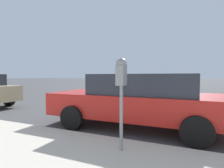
{
  "coord_description": "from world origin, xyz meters",
  "views": [
    {
      "loc": [
        -5.54,
        -1.6,
        1.41
      ],
      "look_at": [
        -2.6,
        -0.32,
        1.27
      ],
      "focal_mm": 28.0,
      "sensor_mm": 36.0,
      "label": 1
    }
  ],
  "objects": [
    {
      "name": "ground_plane",
      "position": [
        0.0,
        0.0,
        0.0
      ],
      "size": [
        220.0,
        220.0,
        0.0
      ],
      "primitive_type": "plane",
      "color": "#424244"
    },
    {
      "name": "parking_meter",
      "position": [
        -2.75,
        -0.56,
        1.35
      ],
      "size": [
        0.21,
        0.19,
        1.59
      ],
      "color": "gray",
      "rests_on": "sidewalk"
    },
    {
      "name": "car_red",
      "position": [
        -0.85,
        -0.35,
        0.78
      ],
      "size": [
        2.08,
        4.78,
        1.47
      ],
      "rotation": [
        0.0,
        0.0,
        0.01
      ],
      "color": "#B21E19",
      "rests_on": "ground_plane"
    }
  ]
}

